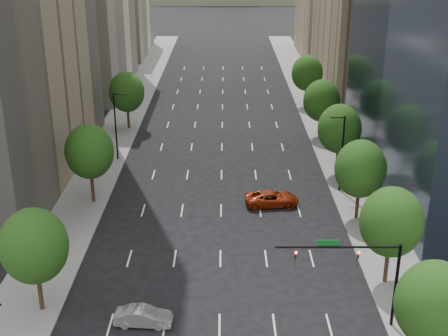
{
  "coord_description": "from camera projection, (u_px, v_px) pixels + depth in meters",
  "views": [
    {
      "loc": [
        0.4,
        -7.79,
        28.05
      ],
      "look_at": [
        0.33,
        42.24,
        8.0
      ],
      "focal_mm": 48.17,
      "sensor_mm": 36.0,
      "label": 1
    }
  ],
  "objects": [
    {
      "name": "car_red_far",
      "position": [
        272.0,
        198.0,
        64.99
      ],
      "size": [
        6.1,
        3.33,
        1.62
      ],
      "primitive_type": "imported",
      "rotation": [
        0.0,
        0.0,
        1.68
      ],
      "color": "maroon",
      "rests_on": "ground"
    },
    {
      "name": "tree_left_0",
      "position": [
        34.0,
        246.0,
        45.25
      ],
      "size": [
        5.2,
        5.2,
        8.75
      ],
      "color": "#382316",
      "rests_on": "ground"
    },
    {
      "name": "tree_left_1",
      "position": [
        89.0,
        152.0,
        63.74
      ],
      "size": [
        5.2,
        5.2,
        8.97
      ],
      "color": "#382316",
      "rests_on": "ground"
    },
    {
      "name": "car_silver",
      "position": [
        143.0,
        317.0,
        45.4
      ],
      "size": [
        4.45,
        1.79,
        1.44
      ],
      "primitive_type": "imported",
      "rotation": [
        0.0,
        0.0,
        1.51
      ],
      "color": "#98999E",
      "rests_on": "ground"
    },
    {
      "name": "tree_right_1",
      "position": [
        391.0,
        222.0,
        48.93
      ],
      "size": [
        5.2,
        5.2,
        8.75
      ],
      "color": "#382316",
      "rests_on": "ground"
    },
    {
      "name": "sidewalk_left",
      "position": [
        95.0,
        174.0,
        73.36
      ],
      "size": [
        6.0,
        200.0,
        0.15
      ],
      "primitive_type": "cube",
      "color": "slate",
      "rests_on": "ground"
    },
    {
      "name": "tree_left_2",
      "position": [
        127.0,
        92.0,
        87.98
      ],
      "size": [
        5.2,
        5.2,
        8.68
      ],
      "color": "#382316",
      "rests_on": "ground"
    },
    {
      "name": "tree_right_0",
      "position": [
        435.0,
        304.0,
        38.85
      ],
      "size": [
        5.2,
        5.2,
        8.39
      ],
      "color": "#382316",
      "rests_on": "ground"
    },
    {
      "name": "tree_right_4",
      "position": [
        322.0,
        101.0,
        84.31
      ],
      "size": [
        5.2,
        5.2,
        8.46
      ],
      "color": "#382316",
      "rests_on": "ground"
    },
    {
      "name": "tree_right_2",
      "position": [
        360.0,
        169.0,
        60.12
      ],
      "size": [
        5.2,
        5.2,
        8.61
      ],
      "color": "#382316",
      "rests_on": "ground"
    },
    {
      "name": "tree_right_5",
      "position": [
        307.0,
        73.0,
        99.05
      ],
      "size": [
        5.2,
        5.2,
        8.75
      ],
      "color": "#382316",
      "rests_on": "ground"
    },
    {
      "name": "tree_right_3",
      "position": [
        339.0,
        129.0,
        71.15
      ],
      "size": [
        5.2,
        5.2,
        8.89
      ],
      "color": "#382316",
      "rests_on": "ground"
    },
    {
      "name": "filler_left",
      "position": [
        117.0,
        15.0,
        140.59
      ],
      "size": [
        14.0,
        26.0,
        18.0
      ],
      "primitive_type": "cube",
      "color": "beige",
      "rests_on": "ground"
    },
    {
      "name": "foothills",
      "position": [
        260.0,
        0.0,
        588.04
      ],
      "size": [
        720.0,
        413.0,
        263.0
      ],
      "color": "brown",
      "rests_on": "ground"
    },
    {
      "name": "streetlight_ln",
      "position": [
        116.0,
        124.0,
        76.22
      ],
      "size": [
        1.7,
        0.2,
        9.0
      ],
      "color": "black",
      "rests_on": "ground"
    },
    {
      "name": "parking_tan_right",
      "position": [
        366.0,
        8.0,
        104.88
      ],
      "size": [
        14.0,
        30.0,
        30.0
      ],
      "primitive_type": "cube",
      "color": "#8C7759",
      "rests_on": "ground"
    },
    {
      "name": "traffic_signal",
      "position": [
        364.0,
        267.0,
        43.58
      ],
      "size": [
        9.12,
        0.4,
        7.38
      ],
      "color": "black",
      "rests_on": "ground"
    },
    {
      "name": "sidewalk_right",
      "position": [
        348.0,
        174.0,
        73.32
      ],
      "size": [
        6.0,
        200.0,
        0.15
      ],
      "primitive_type": "cube",
      "color": "slate",
      "rests_on": "ground"
    },
    {
      "name": "streetlight_rn",
      "position": [
        342.0,
        152.0,
        66.9
      ],
      "size": [
        1.7,
        0.2,
        9.0
      ],
      "color": "black",
      "rests_on": "ground"
    },
    {
      "name": "filler_right",
      "position": [
        332.0,
        21.0,
        138.11
      ],
      "size": [
        14.0,
        26.0,
        16.0
      ],
      "primitive_type": "cube",
      "color": "#8C7759",
      "rests_on": "ground"
    }
  ]
}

